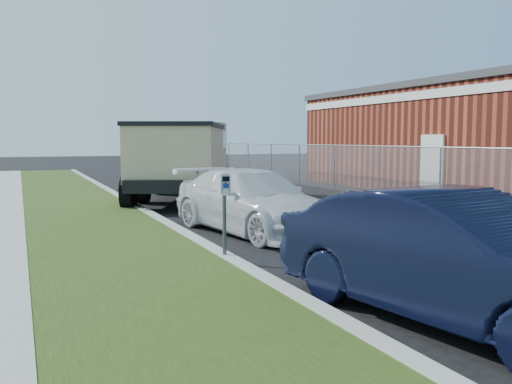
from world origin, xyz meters
name	(u,v)px	position (x,y,z in m)	size (l,w,h in m)	color
ground	(343,245)	(0.00, 0.00, 0.00)	(120.00, 120.00, 0.00)	black
streetside	(28,246)	(-5.57, 2.00, 0.07)	(6.12, 50.00, 0.15)	gray
chainlink_fence	(380,161)	(6.00, 7.00, 1.26)	(0.06, 30.06, 30.00)	slate
brick_building	(485,137)	(12.00, 8.00, 2.13)	(9.20, 14.20, 4.17)	maroon
parking_meter	(224,195)	(-2.62, -0.50, 1.13)	(0.20, 0.15, 1.38)	#3F4247
white_wagon	(253,201)	(-0.99, 2.13, 0.69)	(1.92, 4.73, 1.37)	silver
navy_sedan	(457,258)	(-1.31, -4.28, 0.74)	(1.56, 4.48, 1.48)	black
dump_truck	(184,156)	(-0.60, 8.84, 1.49)	(5.01, 7.13, 2.64)	black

